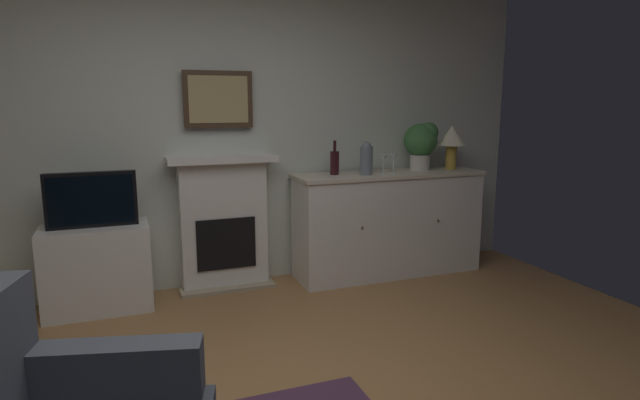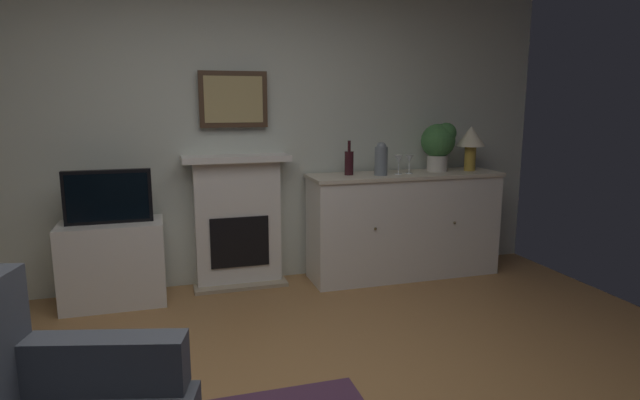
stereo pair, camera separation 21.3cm
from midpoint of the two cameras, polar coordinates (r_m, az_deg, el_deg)
name	(u,v)px [view 2 (the right image)]	position (r m, az deg, el deg)	size (l,w,h in m)	color
wall_rear	(221,116)	(4.42, -9.37, 9.00)	(5.86, 0.06, 2.83)	silver
fireplace_unit	(238,221)	(4.42, -7.55, -2.29)	(0.87, 0.30, 1.10)	white
framed_picture	(233,99)	(4.36, -7.97, 10.75)	(0.55, 0.04, 0.45)	#473323
sideboard_cabinet	(404,225)	(4.72, 10.34, -2.66)	(1.70, 0.49, 0.92)	white
table_lamp	(471,139)	(4.93, 17.27, 6.28)	(0.26, 0.26, 0.40)	#B79338
wine_bottle	(349,162)	(4.46, 4.54, 4.10)	(0.08, 0.08, 0.29)	#331419
wine_glass_left	(399,160)	(4.55, 9.88, 4.28)	(0.07, 0.07, 0.16)	silver
wine_glass_center	(409,159)	(4.61, 11.00, 4.33)	(0.07, 0.07, 0.16)	silver
vase_decorative	(381,159)	(4.46, 8.01, 4.45)	(0.11, 0.11, 0.28)	slate
tv_cabinet	(113,263)	(4.28, -20.18, -6.48)	(0.75, 0.42, 0.64)	white
tv_set	(108,197)	(4.14, -20.65, 0.32)	(0.62, 0.07, 0.40)	black
potted_plant_small	(439,142)	(4.81, 14.05, 6.08)	(0.30, 0.30, 0.43)	beige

